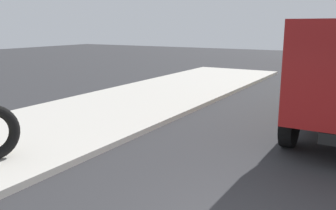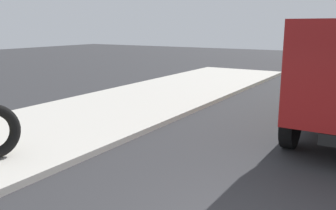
# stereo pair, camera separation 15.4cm
# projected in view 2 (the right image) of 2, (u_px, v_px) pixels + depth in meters

# --- Properties ---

